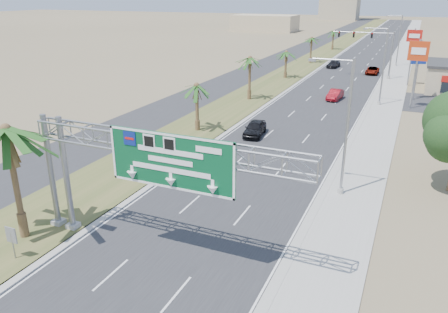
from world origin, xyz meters
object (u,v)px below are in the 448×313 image
at_px(pole_sign_red_far, 414,41).
at_px(sign_gantry, 149,154).
at_px(car_mid_lane, 335,95).
at_px(palm_near, 6,130).
at_px(car_far, 334,64).
at_px(signal_mast, 379,50).
at_px(pole_sign_red_near, 418,55).
at_px(car_right_lane, 372,71).
at_px(car_left_lane, 255,128).
at_px(pole_sign_blue, 419,55).

bearing_deg(pole_sign_red_far, sign_gantry, -101.31).
distance_m(sign_gantry, pole_sign_red_far, 58.63).
bearing_deg(car_mid_lane, palm_near, -98.85).
relative_size(car_far, pole_sign_red_far, 0.52).
bearing_deg(signal_mast, sign_gantry, -95.74).
xyz_separation_m(signal_mast, pole_sign_red_near, (6.19, -20.16, 1.99)).
bearing_deg(signal_mast, car_right_lane, 104.43).
distance_m(signal_mast, pole_sign_red_near, 21.18).
bearing_deg(car_right_lane, car_far, 149.32).
height_order(signal_mast, car_left_lane, signal_mast).
distance_m(sign_gantry, signal_mast, 62.37).
relative_size(sign_gantry, car_right_lane, 3.58).
height_order(palm_near, signal_mast, palm_near).
xyz_separation_m(car_right_lane, pole_sign_red_far, (6.38, -8.89, 6.41)).
bearing_deg(signal_mast, pole_sign_blue, -66.40).
bearing_deg(car_mid_lane, pole_sign_blue, 28.69).
distance_m(pole_sign_blue, pole_sign_red_far, 10.14).
relative_size(signal_mast, car_mid_lane, 2.36).
height_order(car_left_lane, car_right_lane, car_left_lane).
bearing_deg(pole_sign_blue, car_mid_lane, -155.87).
bearing_deg(signal_mast, car_left_lane, -102.15).
bearing_deg(car_right_lane, car_mid_lane, -96.01).
xyz_separation_m(palm_near, car_right_lane, (13.26, 68.30, -6.28)).
distance_m(car_mid_lane, car_far, 28.68).
bearing_deg(signal_mast, car_far, 134.89).
distance_m(car_mid_lane, car_right_lane, 23.57).
bearing_deg(pole_sign_blue, car_right_lane, 111.59).
relative_size(sign_gantry, signal_mast, 1.63).
height_order(car_mid_lane, car_right_lane, car_mid_lane).
distance_m(pole_sign_red_near, pole_sign_blue, 5.61).
relative_size(car_mid_lane, car_right_lane, 0.93).
height_order(car_mid_lane, pole_sign_blue, pole_sign_blue).
distance_m(palm_near, car_left_lane, 26.35).
height_order(signal_mast, pole_sign_red_near, pole_sign_red_near).
distance_m(palm_near, pole_sign_red_near, 48.40).
xyz_separation_m(signal_mast, car_mid_lane, (-3.67, -19.10, -4.13)).
bearing_deg(pole_sign_red_near, sign_gantry, -106.52).
xyz_separation_m(sign_gantry, pole_sign_red_near, (12.42, 41.89, 0.78)).
bearing_deg(car_left_lane, pole_sign_red_far, 61.80).
bearing_deg(palm_near, car_mid_lane, 76.59).
bearing_deg(car_left_lane, palm_near, -110.04).
relative_size(signal_mast, car_far, 2.22).
height_order(car_right_lane, pole_sign_red_far, pole_sign_red_far).
bearing_deg(car_mid_lane, car_right_lane, 88.33).
relative_size(palm_near, car_left_lane, 1.83).
distance_m(car_right_lane, pole_sign_blue, 21.07).
distance_m(sign_gantry, pole_sign_red_near, 43.70).
distance_m(pole_sign_red_near, pole_sign_red_far, 15.62).
relative_size(car_left_lane, pole_sign_red_near, 0.52).
bearing_deg(pole_sign_red_near, car_right_lane, 106.61).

